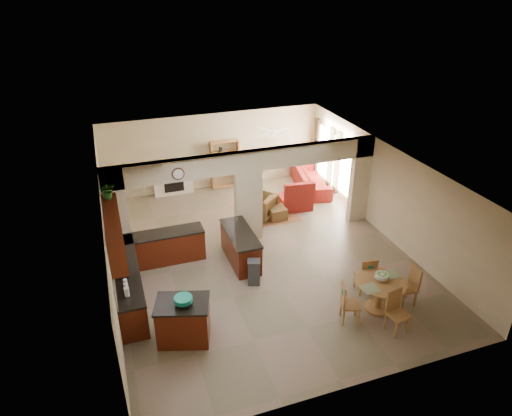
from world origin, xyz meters
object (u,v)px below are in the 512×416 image
object	(u,v)px
dining_table	(379,291)
armchair	(261,206)
kitchen_island	(183,321)
sofa	(311,179)

from	to	relation	value
dining_table	armchair	size ratio (longest dim) A/B	1.40
dining_table	armchair	distance (m)	5.44
armchair	kitchen_island	bearing A→B (deg)	14.05
kitchen_island	armchair	world-z (taller)	kitchen_island
kitchen_island	sofa	size ratio (longest dim) A/B	0.51
dining_table	sofa	bearing A→B (deg)	78.13
kitchen_island	armchair	distance (m)	5.95
armchair	sofa	bearing A→B (deg)	170.94
sofa	armchair	bearing A→B (deg)	132.44
kitchen_island	dining_table	world-z (taller)	kitchen_island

